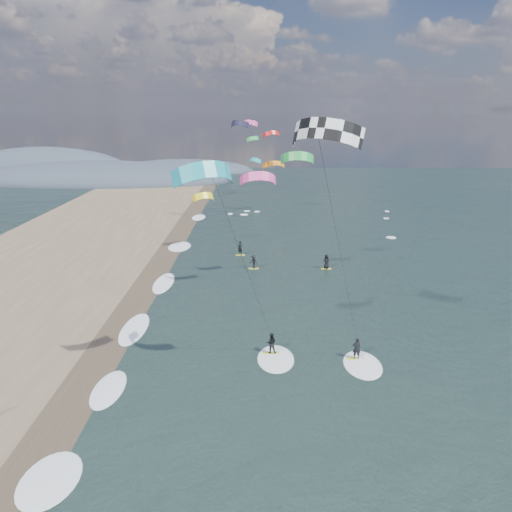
{
  "coord_description": "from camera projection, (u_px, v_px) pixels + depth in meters",
  "views": [
    {
      "loc": [
        -0.85,
        -21.67,
        16.92
      ],
      "look_at": [
        -1.0,
        12.0,
        7.0
      ],
      "focal_mm": 35.0,
      "sensor_mm": 36.0,
      "label": 1
    }
  ],
  "objects": [
    {
      "name": "ground",
      "position": [
        274.0,
        453.0,
        25.56
      ],
      "size": [
        260.0,
        260.0,
        0.0
      ],
      "primitive_type": "plane",
      "color": "black",
      "rests_on": "ground"
    },
    {
      "name": "kitesurfer_near_b",
      "position": [
        235.0,
        242.0,
        29.28
      ],
      "size": [
        6.96,
        8.79,
        14.84
      ],
      "color": "#CFDC26",
      "rests_on": "ground"
    },
    {
      "name": "wet_sand_strip",
      "position": [
        100.0,
        359.0,
        35.21
      ],
      "size": [
        3.0,
        240.0,
        0.0
      ],
      "primitive_type": "cube",
      "color": "#382D23",
      "rests_on": "ground"
    },
    {
      "name": "kitesurfer_near_a",
      "position": [
        329.0,
        192.0,
        26.95
      ],
      "size": [
        7.67,
        9.07,
        16.93
      ],
      "color": "#CFDC26",
      "rests_on": "ground"
    },
    {
      "name": "bg_kite_field",
      "position": [
        259.0,
        148.0,
        77.73
      ],
      "size": [
        12.88,
        69.04,
        9.25
      ],
      "color": "green",
      "rests_on": "ground"
    },
    {
      "name": "coastal_hills",
      "position": [
        89.0,
        177.0,
        129.22
      ],
      "size": [
        80.0,
        41.0,
        15.0
      ],
      "color": "#3D4756",
      "rests_on": "ground"
    },
    {
      "name": "far_kitesurfers",
      "position": [
        275.0,
        258.0,
        56.04
      ],
      "size": [
        10.79,
        6.16,
        1.74
      ],
      "color": "#CFDC26",
      "rests_on": "ground"
    },
    {
      "name": "shoreline_surf",
      "position": [
        133.0,
        330.0,
        39.76
      ],
      "size": [
        2.4,
        79.4,
        0.11
      ],
      "color": "white",
      "rests_on": "ground"
    }
  ]
}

